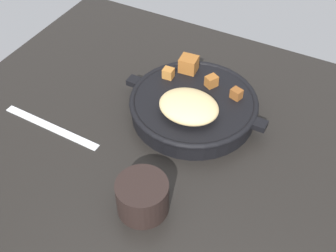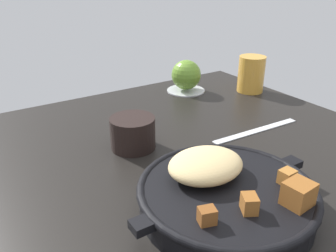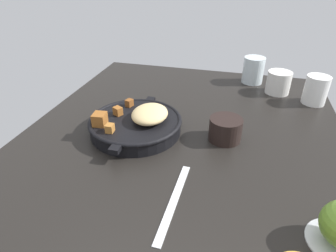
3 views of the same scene
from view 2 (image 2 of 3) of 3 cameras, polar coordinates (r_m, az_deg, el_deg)
ground_plane at (r=59.23cm, az=-1.71°, el=-9.04°), size 99.67×85.51×2.40cm
cast_iron_skillet at (r=50.59cm, az=9.18°, el=-10.59°), size 29.40×25.05×7.39cm
saucer_plate at (r=97.20cm, az=2.91°, el=5.86°), size 10.37×10.37×0.60cm
red_apple at (r=95.90cm, az=2.97°, el=8.28°), size 7.97×7.97×7.97cm
butter_knife at (r=75.67cm, az=14.14°, el=-0.69°), size 22.03×2.30×0.36cm
coffee_mug_dark at (r=66.09cm, az=-5.73°, el=-1.11°), size 8.45×8.45×6.07cm
juice_glass_amber at (r=98.32cm, az=13.33°, el=8.20°), size 7.06×7.06×9.62cm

